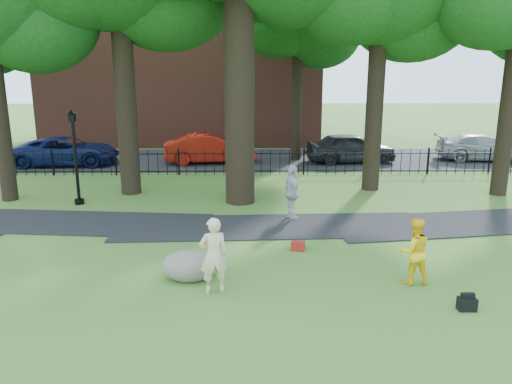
{
  "coord_description": "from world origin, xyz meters",
  "views": [
    {
      "loc": [
        0.27,
        -11.52,
        5.06
      ],
      "look_at": [
        0.52,
        2.0,
        1.65
      ],
      "focal_mm": 35.0,
      "sensor_mm": 36.0,
      "label": 1
    }
  ],
  "objects_px": {
    "woman": "(214,255)",
    "man": "(414,251)",
    "boulder": "(189,264)",
    "lamppost": "(76,159)",
    "red_sedan": "(210,148)"
  },
  "relations": [
    {
      "from": "lamppost",
      "to": "red_sedan",
      "type": "height_order",
      "value": "lamppost"
    },
    {
      "from": "woman",
      "to": "man",
      "type": "height_order",
      "value": "woman"
    },
    {
      "from": "woman",
      "to": "lamppost",
      "type": "bearing_deg",
      "value": -66.73
    },
    {
      "from": "red_sedan",
      "to": "man",
      "type": "bearing_deg",
      "value": -164.84
    },
    {
      "from": "boulder",
      "to": "lamppost",
      "type": "relative_size",
      "value": 0.37
    },
    {
      "from": "man",
      "to": "lamppost",
      "type": "height_order",
      "value": "lamppost"
    },
    {
      "from": "lamppost",
      "to": "red_sedan",
      "type": "relative_size",
      "value": 0.73
    },
    {
      "from": "woman",
      "to": "red_sedan",
      "type": "xyz_separation_m",
      "value": [
        -1.2,
        15.87,
        -0.1
      ]
    },
    {
      "from": "boulder",
      "to": "lamppost",
      "type": "height_order",
      "value": "lamppost"
    },
    {
      "from": "boulder",
      "to": "red_sedan",
      "type": "xyz_separation_m",
      "value": [
        -0.53,
        15.09,
        0.41
      ]
    },
    {
      "from": "red_sedan",
      "to": "woman",
      "type": "bearing_deg",
      "value": 178.54
    },
    {
      "from": "woman",
      "to": "man",
      "type": "distance_m",
      "value": 4.74
    },
    {
      "from": "boulder",
      "to": "woman",
      "type": "bearing_deg",
      "value": -49.46
    },
    {
      "from": "man",
      "to": "boulder",
      "type": "xyz_separation_m",
      "value": [
        -5.38,
        0.37,
        -0.43
      ]
    },
    {
      "from": "woman",
      "to": "lamppost",
      "type": "relative_size",
      "value": 0.51
    }
  ]
}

